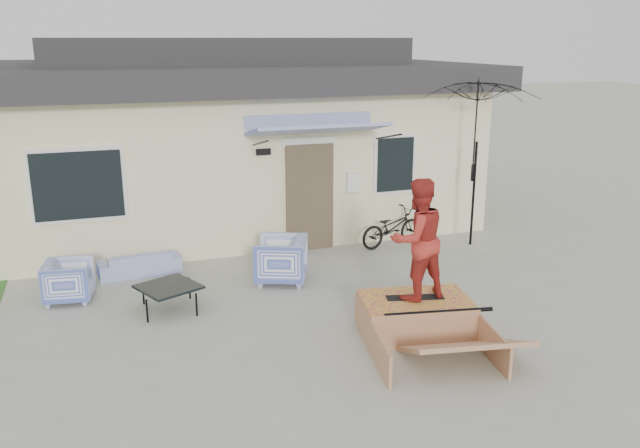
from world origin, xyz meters
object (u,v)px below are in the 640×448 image
object	(u,v)px
patio_umbrella	(476,159)
skater	(418,237)
coffee_table	(169,298)
bicycle	(392,223)
skate_ramp	(415,316)
loveseat	(139,259)
armchair_right	(281,257)
skateboard	(415,297)
armchair_left	(69,279)

from	to	relation	value
patio_umbrella	skater	size ratio (longest dim) A/B	1.56
coffee_table	bicycle	size ratio (longest dim) A/B	0.55
bicycle	skate_ramp	xyz separation A→B (m)	(-1.41, -3.81, -0.22)
bicycle	loveseat	bearing A→B (deg)	76.84
loveseat	skate_ramp	world-z (taller)	loveseat
armchair_right	patio_umbrella	world-z (taller)	patio_umbrella
skate_ramp	skateboard	xyz separation A→B (m)	(0.01, 0.05, 0.28)
armchair_left	armchair_right	distance (m)	3.42
patio_umbrella	skate_ramp	xyz separation A→B (m)	(-2.96, -3.37, -1.50)
armchair_left	patio_umbrella	world-z (taller)	patio_umbrella
skate_ramp	skateboard	bearing A→B (deg)	90.00
armchair_right	patio_umbrella	bearing A→B (deg)	122.93
armchair_left	skater	distance (m)	5.55
patio_umbrella	armchair_right	bearing A→B (deg)	-169.65
loveseat	armchair_right	xyz separation A→B (m)	(2.28, -1.15, 0.16)
armchair_right	bicycle	world-z (taller)	bicycle
coffee_table	skateboard	size ratio (longest dim) A/B	1.00
coffee_table	loveseat	bearing A→B (deg)	99.94
loveseat	skateboard	distance (m)	5.12
coffee_table	bicycle	distance (m)	4.98
bicycle	skateboard	world-z (taller)	bicycle
armchair_left	skate_ramp	xyz separation A→B (m)	(4.66, -2.86, -0.11)
armchair_left	patio_umbrella	xyz separation A→B (m)	(7.62, 0.50, 1.38)
bicycle	armchair_left	bearing A→B (deg)	85.04
armchair_right	skate_ramp	distance (m)	2.89
skateboard	skater	size ratio (longest dim) A/B	0.47
bicycle	coffee_table	bearing A→B (deg)	98.08
armchair_left	skateboard	distance (m)	5.45
coffee_table	patio_umbrella	world-z (taller)	patio_umbrella
armchair_left	skate_ramp	world-z (taller)	armchair_left
loveseat	skater	bearing A→B (deg)	127.73
loveseat	skate_ramp	size ratio (longest dim) A/B	0.71
loveseat	skateboard	world-z (taller)	loveseat
armchair_left	skateboard	world-z (taller)	armchair_left
coffee_table	skater	world-z (taller)	skater
skate_ramp	bicycle	bearing A→B (deg)	79.92
coffee_table	patio_umbrella	distance (m)	6.52
skate_ramp	skateboard	distance (m)	0.28
coffee_table	bicycle	bearing A→B (deg)	21.94
bicycle	patio_umbrella	world-z (taller)	patio_umbrella
skate_ramp	skater	xyz separation A→B (m)	(0.01, 0.05, 1.16)
armchair_left	skateboard	xyz separation A→B (m)	(4.67, -2.81, 0.16)
bicycle	patio_umbrella	bearing A→B (deg)	-119.84
armchair_right	skateboard	xyz separation A→B (m)	(1.26, -2.55, 0.10)
patio_umbrella	armchair_left	bearing A→B (deg)	-176.21
armchair_right	loveseat	bearing A→B (deg)	-94.32
patio_umbrella	skateboard	distance (m)	4.61
armchair_right	bicycle	xyz separation A→B (m)	(2.65, 1.22, 0.04)
armchair_left	coffee_table	bearing A→B (deg)	-113.37
coffee_table	armchair_left	bearing A→B (deg)	147.98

